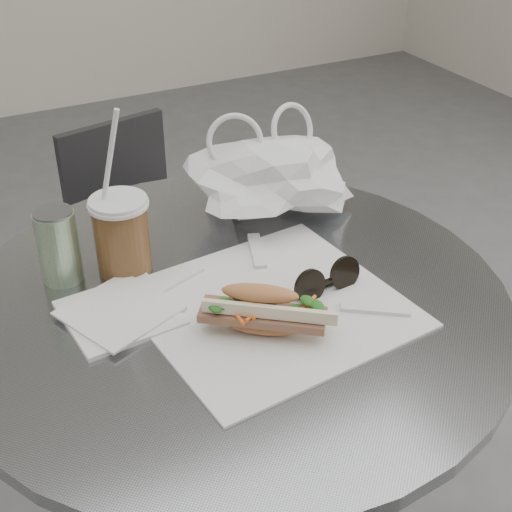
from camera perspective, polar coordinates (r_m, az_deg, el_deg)
name	(u,v)px	position (r m, az deg, el deg)	size (l,w,h in m)	color
cafe_table	(236,436)	(1.16, -1.62, -14.18)	(0.76, 0.76, 0.74)	slate
chair_far	(151,276)	(1.82, -8.41, -1.56)	(0.35, 0.38, 0.67)	#303033
sandwich_paper	(270,307)	(0.95, 1.16, -4.08)	(0.33, 0.31, 0.00)	white
banh_mi	(262,311)	(0.89, 0.45, -4.39)	(0.20, 0.18, 0.07)	#CA7E4C
iced_coffee	(121,233)	(1.02, -10.71, 1.78)	(0.08, 0.08, 0.24)	brown
sunglasses	(326,281)	(0.98, 5.65, -2.03)	(0.11, 0.03, 0.05)	black
plastic_bag	(270,179)	(1.14, 1.16, 6.14)	(0.25, 0.19, 0.12)	white
napkin_stack	(119,313)	(0.95, -10.87, -4.47)	(0.16, 0.16, 0.01)	white
drink_can	(58,246)	(1.02, -15.54, 0.79)	(0.06, 0.06, 0.11)	#5E9657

